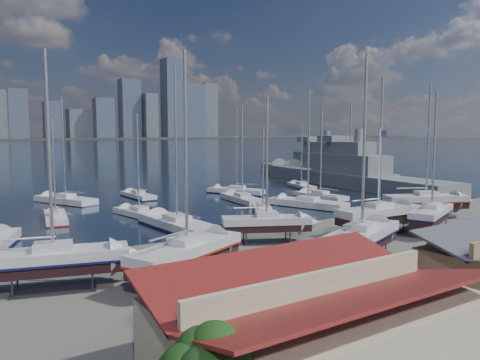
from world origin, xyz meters
TOP-DOWN VIEW (x-y plane):
  - ground at (0.00, -10.00)m, footprint 1400.00×1400.00m
  - shed_red at (-18.00, -26.00)m, footprint 14.70×9.45m
  - sailboat_cradle_0 at (-25.87, -8.79)m, footprint 10.21×5.29m
  - sailboat_cradle_1 at (-17.55, -11.99)m, footprint 10.25×6.71m
  - sailboat_cradle_2 at (-6.02, -5.77)m, footprint 8.58×5.75m
  - sailboat_cradle_3 at (-3.70, -15.56)m, footprint 10.67×6.50m
  - sailboat_cradle_4 at (6.26, -8.76)m, footprint 10.02×3.29m
  - sailboat_cradle_5 at (11.14, -11.58)m, footprint 9.40×5.78m
  - sailboat_cradle_6 at (18.18, -5.88)m, footprint 10.39×7.00m
  - sailboat_moored_1 at (-20.61, 16.61)m, footprint 3.72×8.82m
  - sailboat_moored_2 at (-16.53, 29.99)m, footprint 7.36×11.08m
  - sailboat_moored_3 at (-10.59, 4.39)m, footprint 4.41×12.50m
  - sailboat_moored_4 at (-11.27, 13.91)m, footprint 4.06×9.16m
  - sailboat_moored_5 at (-5.52, 29.45)m, footprint 2.93×8.95m
  - sailboat_moored_6 at (3.31, 7.75)m, footprint 5.86×8.01m
  - sailboat_moored_7 at (6.02, 16.82)m, footprint 3.92×10.29m
  - sailboat_moored_8 at (10.36, 25.11)m, footprint 7.57×10.28m
  - sailboat_moored_9 at (11.17, 7.91)m, footprint 6.70×11.71m
  - sailboat_moored_10 at (18.05, 12.81)m, footprint 3.31×9.68m
  - sailboat_moored_11 at (24.65, 25.15)m, footprint 4.61×8.82m
  - naval_ship_east at (35.21, 23.25)m, footprint 11.91×47.76m
  - naval_ship_west at (41.42, 38.22)m, footprint 8.31×40.26m
  - car_a at (-9.31, -20.43)m, footprint 1.99×4.65m
  - car_b at (-6.18, -20.11)m, footprint 4.49×2.70m
  - car_c at (3.40, -19.47)m, footprint 4.34×6.10m
  - car_d at (3.29, -20.91)m, footprint 3.84×5.90m
  - flagpole at (5.35, -9.47)m, footprint 0.97×0.12m

SIDE VIEW (x-z plane):
  - ground at x=0.00m, z-range 0.00..0.00m
  - sailboat_moored_10 at x=18.05m, z-range -6.81..7.42m
  - sailboat_moored_8 at x=10.36m, z-range -7.33..7.94m
  - sailboat_moored_5 at x=-5.52m, z-range -6.30..6.91m
  - sailboat_moored_1 at x=-20.61m, z-range -6.08..6.70m
  - sailboat_moored_11 at x=24.65m, z-range -6.04..6.66m
  - sailboat_moored_6 at x=3.31m, z-range -5.63..6.25m
  - sailboat_moored_3 at x=-10.59m, z-range -8.86..9.48m
  - sailboat_moored_7 at x=6.02m, z-range -7.25..7.90m
  - sailboat_moored_2 at x=-16.53m, z-range -7.85..8.50m
  - sailboat_moored_4 at x=-11.27m, z-range -6.36..7.01m
  - sailboat_moored_9 at x=11.17m, z-range -8.21..8.85m
  - car_b at x=-6.18m, z-range 0.00..1.40m
  - car_c at x=3.40m, z-range 0.00..1.54m
  - car_a at x=-9.31m, z-range 0.00..1.57m
  - car_d at x=3.29m, z-range 0.00..1.59m
  - naval_ship_east at x=35.21m, z-range -7.46..10.79m
  - naval_ship_west at x=41.42m, z-range -7.13..10.47m
  - sailboat_cradle_2 at x=-6.02m, z-range -4.96..8.90m
  - sailboat_cradle_5 at x=11.14m, z-range -5.40..9.42m
  - sailboat_cradle_0 at x=-25.87m, z-range -5.88..10.01m
  - sailboat_cradle_1 at x=-17.55m, z-range -5.99..10.15m
  - sailboat_cradle_4 at x=6.26m, z-range -5.98..10.15m
  - sailboat_cradle_6 at x=18.18m, z-range -6.11..10.29m
  - sailboat_cradle_3 at x=-3.70m, z-range -6.22..10.43m
  - shed_red at x=-18.00m, z-range 0.07..4.57m
  - flagpole at x=5.35m, z-range 0.77..11.71m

